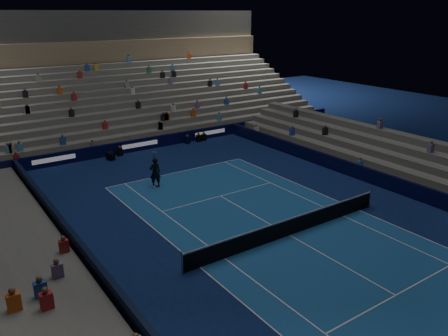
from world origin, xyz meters
The scene contains 11 objects.
ground centered at (0.00, 0.00, 0.00)m, with size 90.00×90.00×0.00m, color #0D1C4F.
court_surface centered at (0.00, 0.00, 0.01)m, with size 10.97×23.77×0.01m, color #1B5396.
sponsor_barrier_far centered at (0.00, 18.50, 0.50)m, with size 44.00×0.25×1.00m, color black.
sponsor_barrier_east centered at (9.70, 0.00, 0.50)m, with size 0.25×37.00×1.00m, color black.
sponsor_barrier_west centered at (-9.70, 0.00, 0.50)m, with size 0.25×37.00×1.00m, color black.
grandstand_main centered at (0.00, 27.90, 3.38)m, with size 44.00×15.20×11.20m.
grandstand_east centered at (13.17, 0.00, 0.92)m, with size 5.00×37.00×2.50m.
grandstand_west centered at (-13.17, 0.00, 0.92)m, with size 5.00×37.00×2.50m.
tennis_net centered at (0.00, 0.00, 0.50)m, with size 12.90×0.10×1.10m.
tennis_player centered at (-2.64, 10.17, 1.01)m, with size 0.74×0.49×2.03m, color black.
broadcast_camera centered at (-2.96, 17.38, 0.33)m, with size 0.60×1.00×0.63m.
Camera 1 is at (-14.70, -15.27, 10.98)m, focal length 35.99 mm.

